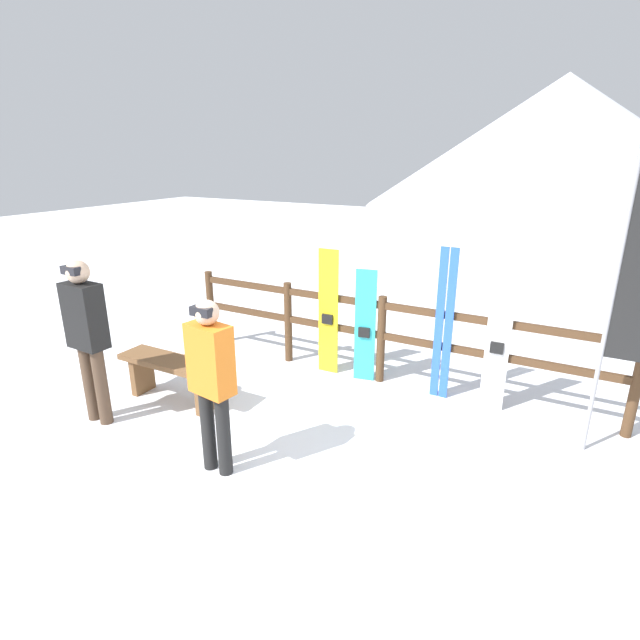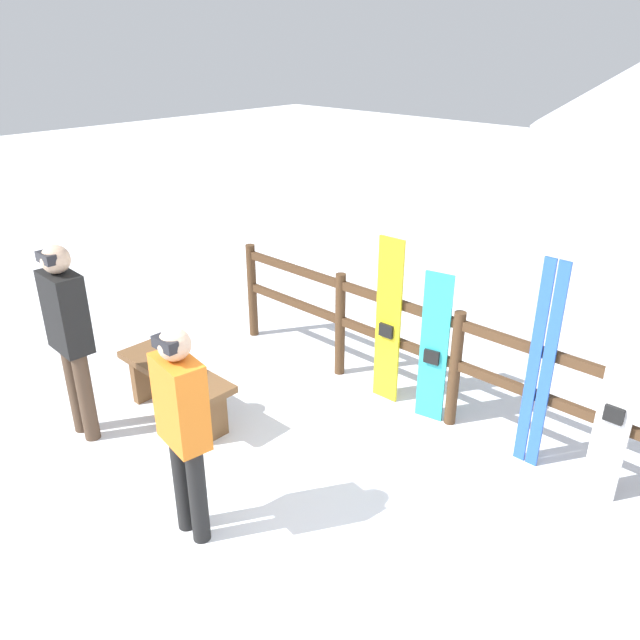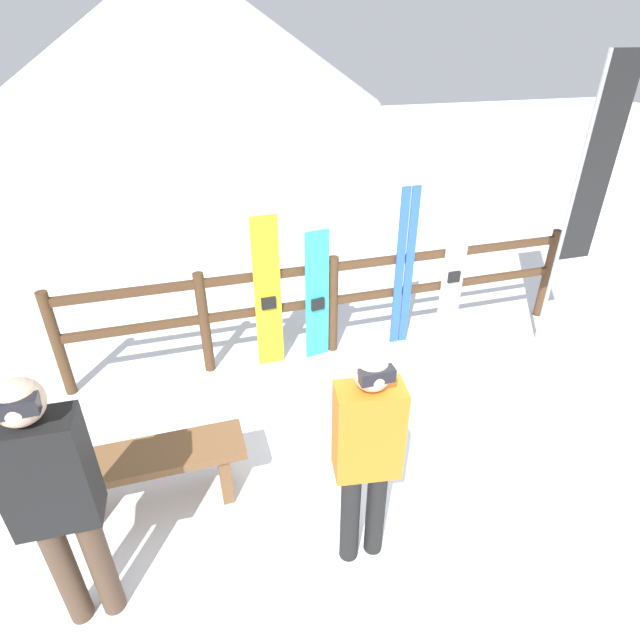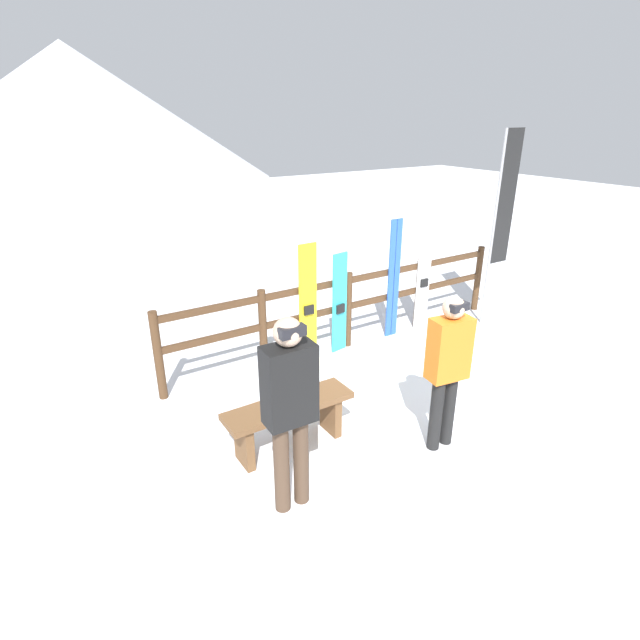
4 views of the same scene
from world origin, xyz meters
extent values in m
plane|color=white|center=(0.00, 0.00, 0.00)|extent=(40.00, 40.00, 0.00)
cylinder|color=#4C331E|center=(-2.59, 1.96, 0.53)|extent=(0.10, 0.10, 1.06)
cylinder|color=#4C331E|center=(-1.29, 1.96, 0.53)|extent=(0.10, 0.10, 1.06)
cylinder|color=#4C331E|center=(0.00, 1.96, 0.53)|extent=(0.10, 0.10, 1.06)
cylinder|color=#4C331E|center=(1.29, 1.96, 0.53)|extent=(0.10, 0.10, 1.06)
cube|color=#4C331E|center=(0.00, 1.96, 0.58)|extent=(5.17, 0.05, 0.08)
cube|color=#4C331E|center=(0.00, 1.96, 0.95)|extent=(5.17, 0.05, 0.08)
cube|color=brown|center=(-1.81, 0.39, 0.47)|extent=(1.27, 0.36, 0.06)
cube|color=brown|center=(-2.29, 0.39, 0.22)|extent=(0.08, 0.29, 0.44)
cube|color=brown|center=(-1.33, 0.39, 0.22)|extent=(0.08, 0.29, 0.44)
cylinder|color=black|center=(-0.64, -0.37, 0.38)|extent=(0.12, 0.12, 0.75)
cylinder|color=black|center=(-0.47, -0.37, 0.38)|extent=(0.12, 0.12, 0.75)
cube|color=orange|center=(-0.56, -0.37, 1.05)|extent=(0.40, 0.26, 0.59)
sphere|color=#D8B293|center=(-0.56, -0.37, 1.45)|extent=(0.20, 0.20, 0.20)
cube|color=black|center=(-0.56, -0.43, 1.47)|extent=(0.18, 0.07, 0.07)
cylinder|color=#4C3828|center=(-2.26, -0.30, 0.41)|extent=(0.13, 0.13, 0.82)
cylinder|color=#4C3828|center=(-2.08, -0.30, 0.41)|extent=(0.13, 0.13, 0.82)
cube|color=black|center=(-2.17, -0.30, 1.14)|extent=(0.41, 0.24, 0.65)
sphere|color=#D8B293|center=(-2.17, -0.30, 1.57)|extent=(0.22, 0.22, 0.22)
cube|color=black|center=(-2.17, -0.36, 1.60)|extent=(0.20, 0.08, 0.08)
cube|color=yellow|center=(-0.68, 1.91, 0.78)|extent=(0.26, 0.03, 1.56)
cube|color=black|center=(-0.68, 1.88, 0.70)|extent=(0.14, 0.03, 0.12)
cube|color=#2DBFCC|center=(-0.18, 1.91, 0.68)|extent=(0.25, 0.07, 1.37)
cube|color=black|center=(-0.18, 1.88, 0.62)|extent=(0.14, 0.05, 0.12)
cube|color=blue|center=(0.69, 1.91, 0.85)|extent=(0.09, 0.02, 1.71)
cube|color=blue|center=(0.79, 1.91, 0.85)|extent=(0.09, 0.02, 1.71)
cube|color=white|center=(1.31, 1.91, 0.79)|extent=(0.24, 0.03, 1.58)
cube|color=black|center=(1.31, 1.88, 0.71)|extent=(0.13, 0.03, 0.12)
camera|label=1|loc=(2.00, -3.20, 2.65)|focal=28.00mm
camera|label=2|loc=(2.31, -2.18, 3.12)|focal=35.00mm
camera|label=3|loc=(-1.41, -2.28, 2.97)|focal=28.00mm
camera|label=4|loc=(-3.74, -3.17, 3.02)|focal=28.00mm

